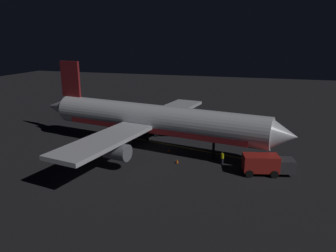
# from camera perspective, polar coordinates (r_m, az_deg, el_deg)

# --- Properties ---
(ground_plane) EXTENTS (180.00, 180.00, 0.20)m
(ground_plane) POSITION_cam_1_polar(r_m,az_deg,el_deg) (46.24, -2.39, -4.11)
(ground_plane) COLOR black
(apron_guide_stripe) EXTENTS (4.88, 19.45, 0.01)m
(apron_guide_stripe) POSITION_cam_1_polar(r_m,az_deg,el_deg) (46.44, 2.86, -3.89)
(apron_guide_stripe) COLOR gold
(apron_guide_stripe) RESTS_ON ground_plane
(airliner) EXTENTS (34.35, 39.62, 12.01)m
(airliner) POSITION_cam_1_polar(r_m,az_deg,el_deg) (45.27, -3.13, 1.10)
(airliner) COLOR silver
(airliner) RESTS_ON ground_plane
(baggage_truck) EXTENTS (3.36, 6.15, 2.37)m
(baggage_truck) POSITION_cam_1_polar(r_m,az_deg,el_deg) (38.92, 17.24, -6.65)
(baggage_truck) COLOR maroon
(baggage_truck) RESTS_ON ground_plane
(catering_truck) EXTENTS (3.55, 6.88, 2.26)m
(catering_truck) POSITION_cam_1_polar(r_m,az_deg,el_deg) (52.03, -0.95, -0.33)
(catering_truck) COLOR navy
(catering_truck) RESTS_ON ground_plane
(ground_crew_worker) EXTENTS (0.40, 0.40, 1.74)m
(ground_crew_worker) POSITION_cam_1_polar(r_m,az_deg,el_deg) (40.66, 9.77, -5.69)
(ground_crew_worker) COLOR black
(ground_crew_worker) RESTS_ON ground_plane
(traffic_cone_near_left) EXTENTS (0.50, 0.50, 0.55)m
(traffic_cone_near_left) POSITION_cam_1_polar(r_m,az_deg,el_deg) (51.72, 8.75, -1.71)
(traffic_cone_near_left) COLOR #EA590F
(traffic_cone_near_left) RESTS_ON ground_plane
(traffic_cone_near_right) EXTENTS (0.50, 0.50, 0.55)m
(traffic_cone_near_right) POSITION_cam_1_polar(r_m,az_deg,el_deg) (40.73, 1.67, -6.38)
(traffic_cone_near_right) COLOR #EA590F
(traffic_cone_near_right) RESTS_ON ground_plane
(traffic_cone_under_wing) EXTENTS (0.50, 0.50, 0.55)m
(traffic_cone_under_wing) POSITION_cam_1_polar(r_m,az_deg,el_deg) (52.81, 7.01, -1.28)
(traffic_cone_under_wing) COLOR #EA590F
(traffic_cone_under_wing) RESTS_ON ground_plane
(traffic_cone_far) EXTENTS (0.50, 0.50, 0.55)m
(traffic_cone_far) POSITION_cam_1_polar(r_m,az_deg,el_deg) (44.67, 0.14, -4.35)
(traffic_cone_far) COLOR #EA590F
(traffic_cone_far) RESTS_ON ground_plane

